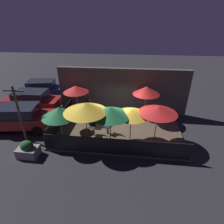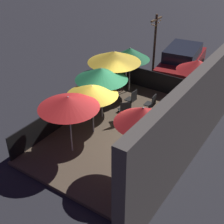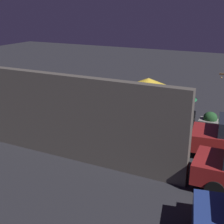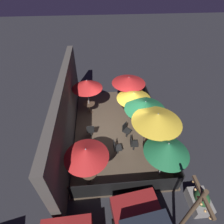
{
  "view_description": "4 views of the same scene",
  "coord_description": "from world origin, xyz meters",
  "px_view_note": "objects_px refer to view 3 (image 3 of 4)",
  "views": [
    {
      "loc": [
        0.66,
        -9.41,
        6.22
      ],
      "look_at": [
        -0.47,
        0.26,
        1.21
      ],
      "focal_mm": 28.0,
      "sensor_mm": 36.0,
      "label": 1
    },
    {
      "loc": [
        8.73,
        5.2,
        7.17
      ],
      "look_at": [
        0.46,
        -0.34,
        1.12
      ],
      "focal_mm": 50.0,
      "sensor_mm": 36.0,
      "label": 2
    },
    {
      "loc": [
        -6.51,
        12.15,
        5.9
      ],
      "look_at": [
        -0.59,
        0.2,
        1.29
      ],
      "focal_mm": 50.0,
      "sensor_mm": 36.0,
      "label": 3
    },
    {
      "loc": [
        -7.12,
        0.87,
        7.61
      ],
      "look_at": [
        0.2,
        0.24,
        1.28
      ],
      "focal_mm": 28.0,
      "sensor_mm": 36.0,
      "label": 4
    }
  ],
  "objects_px": {
    "patio_chair_0": "(118,121)",
    "dining_table_1": "(155,146)",
    "patio_umbrella_6": "(99,89)",
    "patio_chair_3": "(135,130)",
    "patio_umbrella_3": "(177,93)",
    "patio_umbrella_2": "(148,83)",
    "patio_umbrella_5": "(75,82)",
    "patio_chair_2": "(96,135)",
    "patio_chair_1": "(139,123)",
    "patio_umbrella_1": "(157,109)",
    "dining_table_2": "(147,116)",
    "patio_umbrella_4": "(122,86)",
    "patio_umbrella_0": "(52,93)",
    "patron_0": "(132,148)",
    "planter_box": "(210,122)",
    "dining_table_0": "(54,126)"
  },
  "relations": [
    {
      "from": "dining_table_0",
      "to": "patio_chair_2",
      "type": "relative_size",
      "value": 0.8
    },
    {
      "from": "patio_umbrella_5",
      "to": "patio_umbrella_6",
      "type": "relative_size",
      "value": 1.1
    },
    {
      "from": "patio_umbrella_2",
      "to": "planter_box",
      "type": "distance_m",
      "value": 3.67
    },
    {
      "from": "patio_umbrella_6",
      "to": "dining_table_1",
      "type": "xyz_separation_m",
      "value": [
        -3.83,
        2.54,
        -1.27
      ]
    },
    {
      "from": "dining_table_0",
      "to": "dining_table_1",
      "type": "relative_size",
      "value": 1.05
    },
    {
      "from": "patio_umbrella_6",
      "to": "patio_chair_1",
      "type": "height_order",
      "value": "patio_umbrella_6"
    },
    {
      "from": "patio_chair_3",
      "to": "planter_box",
      "type": "height_order",
      "value": "patio_chair_3"
    },
    {
      "from": "dining_table_2",
      "to": "patron_0",
      "type": "xyz_separation_m",
      "value": [
        -0.72,
        3.65,
        -0.03
      ]
    },
    {
      "from": "patio_umbrella_2",
      "to": "dining_table_1",
      "type": "bearing_deg",
      "value": 115.32
    },
    {
      "from": "patio_umbrella_4",
      "to": "patio_chair_2",
      "type": "distance_m",
      "value": 3.23
    },
    {
      "from": "patio_umbrella_2",
      "to": "patio_umbrella_6",
      "type": "height_order",
      "value": "patio_umbrella_2"
    },
    {
      "from": "patio_umbrella_2",
      "to": "patio_umbrella_3",
      "type": "distance_m",
      "value": 1.45
    },
    {
      "from": "patio_umbrella_5",
      "to": "planter_box",
      "type": "xyz_separation_m",
      "value": [
        -6.58,
        -1.93,
        -1.73
      ]
    },
    {
      "from": "patio_umbrella_6",
      "to": "patio_umbrella_1",
      "type": "bearing_deg",
      "value": 146.44
    },
    {
      "from": "dining_table_2",
      "to": "patio_chair_3",
      "type": "height_order",
      "value": "patio_chair_3"
    },
    {
      "from": "dining_table_1",
      "to": "patron_0",
      "type": "distance_m",
      "value": 0.92
    },
    {
      "from": "patio_umbrella_2",
      "to": "patio_umbrella_4",
      "type": "relative_size",
      "value": 1.11
    },
    {
      "from": "patio_umbrella_3",
      "to": "patio_umbrella_4",
      "type": "height_order",
      "value": "patio_umbrella_4"
    },
    {
      "from": "patio_umbrella_4",
      "to": "planter_box",
      "type": "distance_m",
      "value": 4.67
    },
    {
      "from": "patio_umbrella_1",
      "to": "dining_table_2",
      "type": "height_order",
      "value": "patio_umbrella_1"
    },
    {
      "from": "patio_chair_0",
      "to": "patio_chair_3",
      "type": "height_order",
      "value": "patio_chair_0"
    },
    {
      "from": "patio_umbrella_3",
      "to": "patio_chair_3",
      "type": "relative_size",
      "value": 2.43
    },
    {
      "from": "patio_umbrella_6",
      "to": "patio_chair_3",
      "type": "xyz_separation_m",
      "value": [
        -2.46,
        1.22,
        -1.34
      ]
    },
    {
      "from": "patio_chair_2",
      "to": "patio_chair_3",
      "type": "bearing_deg",
      "value": -137.09
    },
    {
      "from": "patio_umbrella_2",
      "to": "patio_umbrella_5",
      "type": "distance_m",
      "value": 3.81
    },
    {
      "from": "patio_umbrella_1",
      "to": "patio_umbrella_5",
      "type": "relative_size",
      "value": 1.03
    },
    {
      "from": "dining_table_2",
      "to": "planter_box",
      "type": "relative_size",
      "value": 0.81
    },
    {
      "from": "patio_chair_2",
      "to": "patio_chair_1",
      "type": "bearing_deg",
      "value": -119.68
    },
    {
      "from": "patio_umbrella_3",
      "to": "patio_umbrella_5",
      "type": "distance_m",
      "value": 5.21
    },
    {
      "from": "patio_umbrella_4",
      "to": "planter_box",
      "type": "height_order",
      "value": "patio_umbrella_4"
    },
    {
      "from": "patio_umbrella_6",
      "to": "patio_umbrella_0",
      "type": "bearing_deg",
      "value": 70.61
    },
    {
      "from": "dining_table_2",
      "to": "patio_chair_0",
      "type": "height_order",
      "value": "patio_chair_0"
    },
    {
      "from": "patio_umbrella_2",
      "to": "patio_chair_3",
      "type": "height_order",
      "value": "patio_umbrella_2"
    },
    {
      "from": "patio_umbrella_6",
      "to": "patio_chair_3",
      "type": "bearing_deg",
      "value": 153.55
    },
    {
      "from": "dining_table_1",
      "to": "dining_table_2",
      "type": "bearing_deg",
      "value": -64.68
    },
    {
      "from": "patio_umbrella_3",
      "to": "patio_chair_0",
      "type": "xyz_separation_m",
      "value": [
        2.43,
        1.22,
        -1.41
      ]
    },
    {
      "from": "patio_chair_0",
      "to": "dining_table_1",
      "type": "bearing_deg",
      "value": -87.02
    },
    {
      "from": "patio_umbrella_4",
      "to": "patio_umbrella_5",
      "type": "height_order",
      "value": "patio_umbrella_4"
    },
    {
      "from": "dining_table_1",
      "to": "patio_chair_2",
      "type": "bearing_deg",
      "value": -0.65
    },
    {
      "from": "patio_umbrella_0",
      "to": "patron_0",
      "type": "distance_m",
      "value": 4.31
    },
    {
      "from": "patio_umbrella_3",
      "to": "patio_umbrella_6",
      "type": "distance_m",
      "value": 3.82
    },
    {
      "from": "patio_umbrella_3",
      "to": "patio_umbrella_5",
      "type": "xyz_separation_m",
      "value": [
        5.16,
        0.72,
        0.09
      ]
    },
    {
      "from": "patio_umbrella_3",
      "to": "patio_chair_2",
      "type": "xyz_separation_m",
      "value": [
        2.56,
        3.15,
        -1.41
      ]
    },
    {
      "from": "patio_umbrella_0",
      "to": "patio_umbrella_4",
      "type": "xyz_separation_m",
      "value": [
        -2.01,
        -2.97,
        -0.15
      ]
    },
    {
      "from": "patio_umbrella_0",
      "to": "patio_chair_2",
      "type": "relative_size",
      "value": 2.57
    },
    {
      "from": "patio_umbrella_1",
      "to": "patio_umbrella_5",
      "type": "bearing_deg",
      "value": -25.21
    },
    {
      "from": "patron_0",
      "to": "patio_umbrella_5",
      "type": "bearing_deg",
      "value": -148.06
    },
    {
      "from": "patio_umbrella_1",
      "to": "patio_umbrella_3",
      "type": "xyz_separation_m",
      "value": [
        0.06,
        -3.18,
        -0.14
      ]
    },
    {
      "from": "patio_umbrella_5",
      "to": "planter_box",
      "type": "height_order",
      "value": "patio_umbrella_5"
    },
    {
      "from": "patio_chair_0",
      "to": "patio_umbrella_1",
      "type": "bearing_deg",
      "value": -87.02
    }
  ]
}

